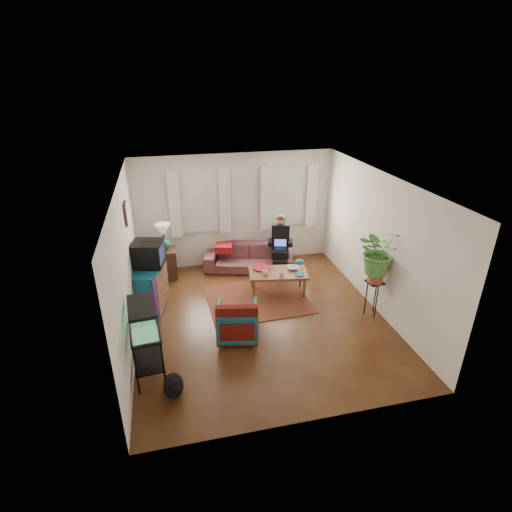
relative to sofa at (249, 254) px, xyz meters
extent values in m
cube|color=#4F2B14|center=(-0.22, -2.05, -0.39)|extent=(4.50, 5.00, 0.01)
cube|color=white|center=(-0.22, -2.05, 2.21)|extent=(4.50, 5.00, 0.01)
cube|color=silver|center=(-0.22, 0.45, 0.91)|extent=(4.50, 0.01, 2.60)
cube|color=silver|center=(-0.22, -4.55, 0.91)|extent=(4.50, 0.01, 2.60)
cube|color=silver|center=(-2.47, -2.05, 0.91)|extent=(0.01, 5.00, 2.60)
cube|color=silver|center=(2.03, -2.05, 0.91)|extent=(0.01, 5.00, 2.60)
cube|color=white|center=(-1.02, 0.43, 1.16)|extent=(1.08, 0.04, 1.38)
cube|color=white|center=(1.03, 0.43, 1.16)|extent=(1.08, 0.04, 1.38)
cube|color=white|center=(-1.02, 0.35, 1.16)|extent=(1.36, 0.06, 1.50)
cube|color=white|center=(1.03, 0.35, 1.16)|extent=(1.36, 0.06, 1.50)
cube|color=#3D2616|center=(-2.43, -1.20, 1.56)|extent=(0.04, 0.32, 0.40)
cube|color=brown|center=(-0.12, -1.39, -0.38)|extent=(2.05, 1.66, 0.01)
imported|color=brown|center=(0.00, 0.00, 0.00)|extent=(2.12, 1.30, 0.78)
cube|color=#3B2A16|center=(-1.87, 0.02, -0.06)|extent=(0.46, 0.46, 0.66)
cube|color=#105661|center=(-2.21, -1.23, 0.05)|extent=(0.70, 1.07, 0.88)
cube|color=black|center=(-2.17, -1.14, 0.73)|extent=(0.64, 0.60, 0.47)
cube|color=black|center=(-2.22, -3.19, 0.03)|extent=(0.48, 0.78, 0.83)
cube|color=#7FD899|center=(-2.22, -3.19, 0.67)|extent=(0.43, 0.71, 0.44)
ellipsoid|color=black|center=(-1.89, -3.64, -0.20)|extent=(0.40, 0.51, 0.38)
imported|color=navy|center=(-0.75, -2.52, -0.04)|extent=(0.78, 0.75, 0.69)
cube|color=#9E0A0A|center=(-0.80, -2.78, 0.10)|extent=(0.71, 0.29, 0.57)
cube|color=olive|center=(0.35, -1.21, -0.14)|extent=(1.26, 0.82, 0.49)
imported|color=white|center=(0.06, -1.28, 0.15)|extent=(0.15, 0.15, 0.10)
imported|color=beige|center=(0.37, -1.41, 0.15)|extent=(0.12, 0.12, 0.10)
imported|color=white|center=(0.68, -1.16, 0.13)|extent=(0.27, 0.27, 0.06)
cylinder|color=#B21414|center=(0.06, -1.00, 0.12)|extent=(0.42, 0.42, 0.04)
cube|color=black|center=(1.85, -2.40, -0.04)|extent=(0.33, 0.33, 0.70)
imported|color=#599947|center=(1.85, -2.40, 0.79)|extent=(0.89, 0.80, 0.89)
camera|label=1|loc=(-1.74, -8.15, 3.83)|focal=28.00mm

